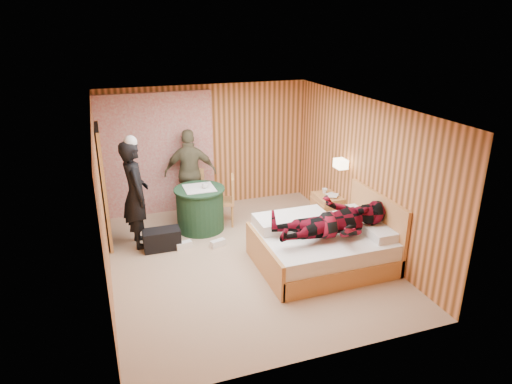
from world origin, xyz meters
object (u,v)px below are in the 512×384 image
object	(u,v)px
chair_far	(193,189)
man_at_table	(191,173)
bed	(323,246)
duffel_bag	(162,239)
chair_near	(227,197)
man_on_bed	(334,213)
round_table	(200,208)
woman_standing	(135,194)
wall_lamp	(341,164)
nightstand	(327,209)

from	to	relation	value
chair_far	man_at_table	bearing A→B (deg)	137.75
bed	duffel_bag	distance (m)	2.71
duffel_bag	man_at_table	size ratio (longest dim) A/B	0.36
chair_near	man_on_bed	bearing A→B (deg)	40.99
round_table	man_at_table	distance (m)	0.89
chair_near	duffel_bag	world-z (taller)	chair_near
round_table	chair_far	xyz separation A→B (m)	(0.03, 0.72, 0.13)
chair_near	man_at_table	xyz separation A→B (m)	(-0.53, 0.71, 0.31)
duffel_bag	man_on_bed	world-z (taller)	man_on_bed
bed	woman_standing	xyz separation A→B (m)	(-2.69, 1.65, 0.61)
bed	chair_near	xyz separation A→B (m)	(-1.02, 1.96, 0.24)
man_at_table	wall_lamp	bearing A→B (deg)	156.83
woman_standing	bed	bearing A→B (deg)	-126.62
wall_lamp	chair_near	size ratio (longest dim) A/B	0.27
chair_near	duffel_bag	xyz separation A→B (m)	(-1.33, -0.62, -0.38)
nightstand	man_at_table	bearing A→B (deg)	149.82
bed	chair_far	size ratio (longest dim) A/B	2.16
nightstand	duffel_bag	distance (m)	3.11
wall_lamp	round_table	size ratio (longest dim) A/B	0.28
nightstand	round_table	world-z (taller)	round_table
chair_near	wall_lamp	bearing A→B (deg)	77.50
bed	man_at_table	size ratio (longest dim) A/B	1.16
nightstand	man_at_table	world-z (taller)	man_at_table
chair_near	woman_standing	world-z (taller)	woman_standing
nightstand	wall_lamp	bearing A→B (deg)	-82.52
nightstand	round_table	size ratio (longest dim) A/B	0.66
wall_lamp	round_table	bearing A→B (deg)	159.09
duffel_bag	man_on_bed	bearing A→B (deg)	-32.90
nightstand	woman_standing	distance (m)	3.52
chair_near	man_at_table	world-z (taller)	man_at_table
round_table	chair_near	bearing A→B (deg)	6.93
nightstand	man_at_table	size ratio (longest dim) A/B	0.35
wall_lamp	bed	size ratio (longest dim) A/B	0.13
man_at_table	woman_standing	bearing A→B (deg)	54.18
man_at_table	man_on_bed	xyz separation A→B (m)	(1.58, -2.90, 0.11)
man_at_table	man_on_bed	world-z (taller)	man_on_bed
chair_far	man_on_bed	distance (m)	3.27
round_table	chair_near	world-z (taller)	chair_near
wall_lamp	man_on_bed	size ratio (longest dim) A/B	0.15
duffel_bag	round_table	bearing A→B (deg)	35.43
bed	man_on_bed	world-z (taller)	man_on_bed
nightstand	round_table	bearing A→B (deg)	166.13
round_table	woman_standing	bearing A→B (deg)	-167.61
chair_far	wall_lamp	bearing A→B (deg)	-15.17
wall_lamp	man_at_table	world-z (taller)	man_at_table
chair_near	woman_standing	bearing A→B (deg)	-63.92
man_at_table	round_table	bearing A→B (deg)	102.22
bed	man_at_table	world-z (taller)	man_at_table
chair_near	man_on_bed	xyz separation A→B (m)	(1.05, -2.19, 0.42)
nightstand	duffel_bag	world-z (taller)	nightstand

